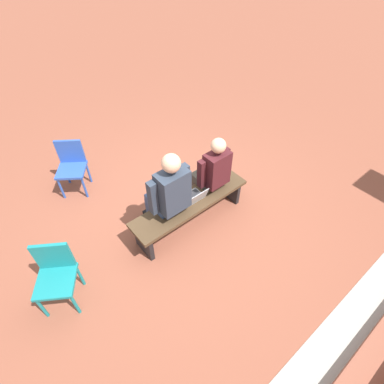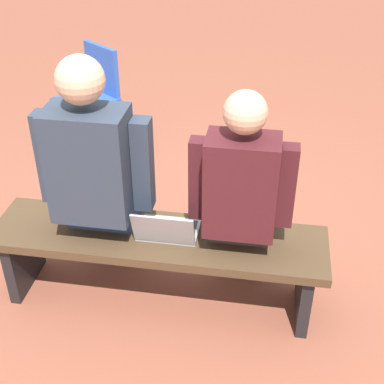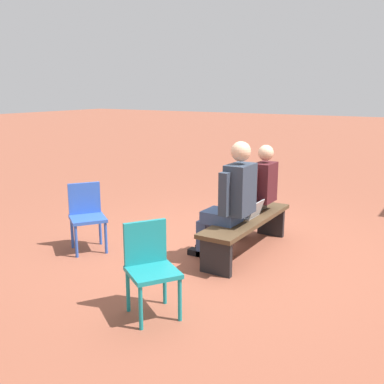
{
  "view_description": "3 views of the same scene",
  "coord_description": "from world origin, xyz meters",
  "px_view_note": "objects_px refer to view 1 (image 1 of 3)",
  "views": [
    {
      "loc": [
        1.74,
        2.45,
        3.45
      ],
      "look_at": [
        0.06,
        0.43,
        0.85
      ],
      "focal_mm": 28.0,
      "sensor_mm": 36.0,
      "label": 1
    },
    {
      "loc": [
        -0.61,
        2.45,
        2.19
      ],
      "look_at": [
        -0.33,
        0.69,
        1.04
      ],
      "focal_mm": 50.0,
      "sensor_mm": 36.0,
      "label": 2
    },
    {
      "loc": [
        4.82,
        2.45,
        2.0
      ],
      "look_at": [
        0.49,
        -0.21,
        0.83
      ],
      "focal_mm": 42.0,
      "sensor_mm": 36.0,
      "label": 3
    }
  ],
  "objects_px": {
    "person_student": "(211,172)",
    "laptop": "(194,197)",
    "plastic_chair_foreground": "(71,164)",
    "bench": "(191,206)",
    "person_adult": "(168,193)",
    "plastic_chair_near_bench_left": "(56,272)"
  },
  "relations": [
    {
      "from": "bench",
      "to": "plastic_chair_foreground",
      "type": "bearing_deg",
      "value": -62.34
    },
    {
      "from": "person_adult",
      "to": "laptop",
      "type": "height_order",
      "value": "person_adult"
    },
    {
      "from": "bench",
      "to": "laptop",
      "type": "height_order",
      "value": "laptop"
    },
    {
      "from": "laptop",
      "to": "plastic_chair_foreground",
      "type": "bearing_deg",
      "value": -61.14
    },
    {
      "from": "bench",
      "to": "person_student",
      "type": "distance_m",
      "value": 0.56
    },
    {
      "from": "person_adult",
      "to": "plastic_chair_foreground",
      "type": "height_order",
      "value": "person_adult"
    },
    {
      "from": "plastic_chair_foreground",
      "to": "plastic_chair_near_bench_left",
      "type": "bearing_deg",
      "value": 61.15
    },
    {
      "from": "laptop",
      "to": "plastic_chair_foreground",
      "type": "xyz_separation_m",
      "value": [
        0.99,
        -1.8,
        -0.02
      ]
    },
    {
      "from": "plastic_chair_foreground",
      "to": "person_student",
      "type": "bearing_deg",
      "value": 128.46
    },
    {
      "from": "person_student",
      "to": "person_adult",
      "type": "bearing_deg",
      "value": -0.54
    },
    {
      "from": "person_student",
      "to": "plastic_chair_foreground",
      "type": "height_order",
      "value": "person_student"
    },
    {
      "from": "laptop",
      "to": "plastic_chair_near_bench_left",
      "type": "distance_m",
      "value": 1.93
    },
    {
      "from": "bench",
      "to": "plastic_chair_near_bench_left",
      "type": "xyz_separation_m",
      "value": [
        1.87,
        -0.1,
        0.13
      ]
    },
    {
      "from": "bench",
      "to": "person_student",
      "type": "bearing_deg",
      "value": -171.37
    },
    {
      "from": "laptop",
      "to": "plastic_chair_near_bench_left",
      "type": "bearing_deg",
      "value": -3.2
    },
    {
      "from": "person_student",
      "to": "plastic_chair_near_bench_left",
      "type": "relative_size",
      "value": 1.56
    },
    {
      "from": "plastic_chair_near_bench_left",
      "to": "bench",
      "type": "bearing_deg",
      "value": 177.08
    },
    {
      "from": "person_student",
      "to": "laptop",
      "type": "height_order",
      "value": "person_student"
    },
    {
      "from": "plastic_chair_foreground",
      "to": "person_adult",
      "type": "bearing_deg",
      "value": 109.96
    },
    {
      "from": "bench",
      "to": "person_adult",
      "type": "bearing_deg",
      "value": -12.97
    },
    {
      "from": "person_adult",
      "to": "plastic_chair_near_bench_left",
      "type": "height_order",
      "value": "person_adult"
    },
    {
      "from": "person_student",
      "to": "laptop",
      "type": "xyz_separation_m",
      "value": [
        0.38,
        0.08,
        -0.2
      ]
    }
  ]
}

